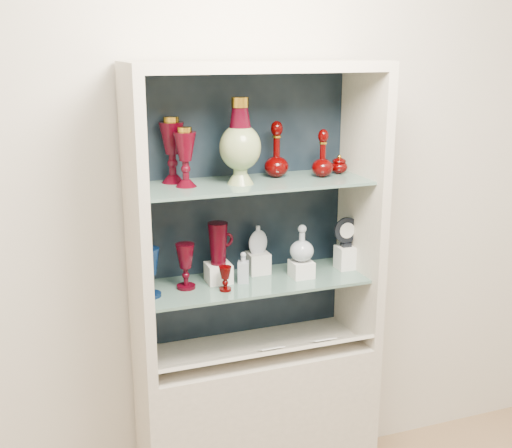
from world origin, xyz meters
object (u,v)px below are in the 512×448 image
object	(u,v)px
pedestal_lamp_right	(185,157)
ruby_decanter_a	(277,146)
cobalt_goblet	(150,273)
ruby_goblet_small	(225,279)
flat_flask	(258,239)
clear_round_decanter	(302,244)
lidded_bowl	(339,164)
ruby_goblet_tall	(186,266)
ruby_pitcher	(218,243)
enamel_urn	(240,141)
pedestal_lamp_left	(172,150)
clear_square_bottle	(243,267)
ruby_decanter_b	(323,152)
cameo_medallion	(347,232)

from	to	relation	value
pedestal_lamp_right	ruby_decanter_a	bearing A→B (deg)	8.04
cobalt_goblet	ruby_goblet_small	size ratio (longest dim) A/B	1.94
flat_flask	clear_round_decanter	xyz separation A→B (m)	(0.15, -0.11, -0.01)
lidded_bowl	ruby_goblet_small	bearing A→B (deg)	-168.72
ruby_goblet_tall	clear_round_decanter	bearing A→B (deg)	-4.32
pedestal_lamp_right	ruby_pitcher	bearing A→B (deg)	12.91
enamel_urn	pedestal_lamp_left	bearing A→B (deg)	154.99
pedestal_lamp_right	flat_flask	size ratio (longest dim) A/B	1.85
ruby_pitcher	clear_round_decanter	size ratio (longest dim) A/B	1.15
ruby_goblet_small	clear_square_bottle	bearing A→B (deg)	32.71
pedestal_lamp_right	lidded_bowl	world-z (taller)	pedestal_lamp_right
pedestal_lamp_left	ruby_decanter_b	distance (m)	0.62
ruby_decanter_a	clear_round_decanter	size ratio (longest dim) A/B	1.72
ruby_decanter_a	ruby_goblet_tall	size ratio (longest dim) A/B	1.39
pedestal_lamp_left	ruby_decanter_b	bearing A→B (deg)	-9.21
ruby_decanter_b	ruby_goblet_small	world-z (taller)	ruby_decanter_b
pedestal_lamp_right	ruby_decanter_b	xyz separation A→B (m)	(0.58, -0.00, -0.01)
cameo_medallion	flat_flask	bearing A→B (deg)	169.55
pedestal_lamp_right	ruby_pitcher	size ratio (longest dim) A/B	1.32
ruby_decanter_b	clear_square_bottle	bearing A→B (deg)	-179.11
pedestal_lamp_right	clear_square_bottle	world-z (taller)	pedestal_lamp_right
ruby_decanter_b	cameo_medallion	size ratio (longest dim) A/B	1.54
clear_round_decanter	ruby_pitcher	bearing A→B (deg)	170.06
ruby_decanter_a	clear_square_bottle	bearing A→B (deg)	-158.76
ruby_decanter_a	cameo_medallion	distance (m)	0.49
lidded_bowl	cobalt_goblet	size ratio (longest dim) A/B	0.42
pedestal_lamp_right	enamel_urn	size ratio (longest dim) A/B	0.68
cobalt_goblet	clear_square_bottle	distance (m)	0.39
ruby_goblet_tall	clear_round_decanter	distance (m)	0.50
pedestal_lamp_right	clear_round_decanter	xyz separation A→B (m)	(0.48, -0.03, -0.39)
ruby_decanter_a	cobalt_goblet	xyz separation A→B (m)	(-0.56, -0.09, -0.45)
enamel_urn	ruby_decanter_b	xyz separation A→B (m)	(0.36, 0.02, -0.06)
pedestal_lamp_left	ruby_goblet_tall	bearing A→B (deg)	-77.97
ruby_decanter_a	ruby_pitcher	bearing A→B (deg)	-174.46
lidded_bowl	ruby_decanter_b	bearing A→B (deg)	-157.56
enamel_urn	cobalt_goblet	xyz separation A→B (m)	(-0.38, -0.01, -0.49)
pedestal_lamp_left	ruby_pitcher	world-z (taller)	pedestal_lamp_left
cameo_medallion	cobalt_goblet	bearing A→B (deg)	-176.74
lidded_bowl	ruby_goblet_tall	xyz separation A→B (m)	(-0.69, -0.03, -0.37)
pedestal_lamp_left	ruby_decanter_a	size ratio (longest dim) A/B	1.00
pedestal_lamp_right	enamel_urn	xyz separation A→B (m)	(0.21, -0.02, 0.05)
ruby_decanter_a	lidded_bowl	xyz separation A→B (m)	(0.28, -0.02, -0.09)
flat_flask	clear_square_bottle	bearing A→B (deg)	-146.39
ruby_decanter_b	clear_square_bottle	size ratio (longest dim) A/B	1.58
ruby_decanter_b	cameo_medallion	distance (m)	0.38
clear_square_bottle	cameo_medallion	world-z (taller)	cameo_medallion
pedestal_lamp_right	ruby_decanter_b	size ratio (longest dim) A/B	1.10
ruby_decanter_a	ruby_decanter_b	xyz separation A→B (m)	(0.18, -0.06, -0.03)
ruby_decanter_b	ruby_goblet_small	bearing A→B (deg)	-171.31
enamel_urn	flat_flask	size ratio (longest dim) A/B	2.72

